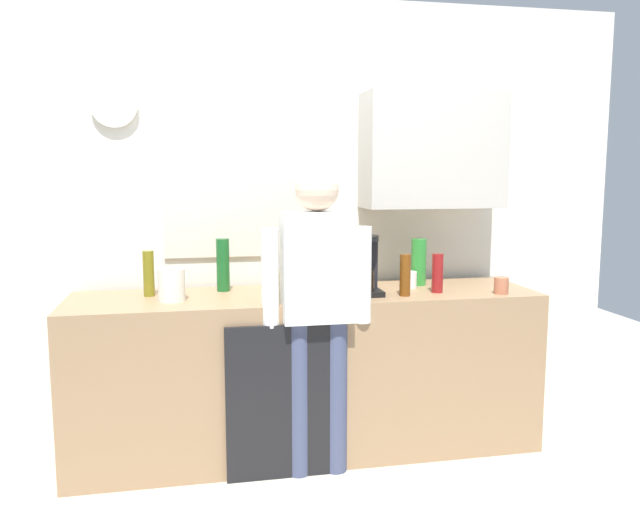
{
  "coord_description": "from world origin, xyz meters",
  "views": [
    {
      "loc": [
        -0.61,
        -3.11,
        1.58
      ],
      "look_at": [
        0.07,
        0.25,
        1.12
      ],
      "focal_mm": 35.47,
      "sensor_mm": 36.0,
      "label": 1
    }
  ],
  "objects_px": {
    "bottle_amber_beer": "(405,275)",
    "bottle_olive_oil": "(149,273)",
    "bottle_red_vinegar": "(437,273)",
    "storage_canister": "(171,285)",
    "bottle_dark_sauce": "(318,277)",
    "person_at_sink": "(317,296)",
    "dish_soap": "(276,285)",
    "bottle_green_wine": "(223,265)",
    "mixing_bowl": "(347,279)",
    "bottle_clear_soda": "(419,262)",
    "cup_terracotta_mug": "(501,286)",
    "coffee_maker": "(362,268)",
    "potted_plant": "(331,276)",
    "cup_white_mug": "(410,280)"
  },
  "relations": [
    {
      "from": "bottle_olive_oil",
      "to": "cup_terracotta_mug",
      "type": "height_order",
      "value": "bottle_olive_oil"
    },
    {
      "from": "bottle_red_vinegar",
      "to": "dish_soap",
      "type": "distance_m",
      "value": 0.91
    },
    {
      "from": "bottle_amber_beer",
      "to": "bottle_olive_oil",
      "type": "height_order",
      "value": "bottle_olive_oil"
    },
    {
      "from": "bottle_dark_sauce",
      "to": "bottle_olive_oil",
      "type": "bearing_deg",
      "value": 174.08
    },
    {
      "from": "mixing_bowl",
      "to": "dish_soap",
      "type": "bearing_deg",
      "value": -145.29
    },
    {
      "from": "potted_plant",
      "to": "storage_canister",
      "type": "xyz_separation_m",
      "value": [
        -0.83,
        0.16,
        -0.05
      ]
    },
    {
      "from": "bottle_red_vinegar",
      "to": "storage_canister",
      "type": "height_order",
      "value": "bottle_red_vinegar"
    },
    {
      "from": "bottle_olive_oil",
      "to": "bottle_clear_soda",
      "type": "xyz_separation_m",
      "value": [
        1.56,
        0.04,
        0.01
      ]
    },
    {
      "from": "potted_plant",
      "to": "bottle_olive_oil",
      "type": "bearing_deg",
      "value": 161.61
    },
    {
      "from": "bottle_clear_soda",
      "to": "bottle_red_vinegar",
      "type": "height_order",
      "value": "bottle_clear_soda"
    },
    {
      "from": "bottle_red_vinegar",
      "to": "storage_canister",
      "type": "distance_m",
      "value": 1.46
    },
    {
      "from": "bottle_green_wine",
      "to": "bottle_red_vinegar",
      "type": "distance_m",
      "value": 1.21
    },
    {
      "from": "bottle_olive_oil",
      "to": "bottle_dark_sauce",
      "type": "xyz_separation_m",
      "value": [
        0.92,
        -0.1,
        -0.04
      ]
    },
    {
      "from": "bottle_green_wine",
      "to": "cup_terracotta_mug",
      "type": "distance_m",
      "value": 1.57
    },
    {
      "from": "bottle_clear_soda",
      "to": "cup_white_mug",
      "type": "relative_size",
      "value": 2.95
    },
    {
      "from": "bottle_red_vinegar",
      "to": "cup_terracotta_mug",
      "type": "xyz_separation_m",
      "value": [
        0.34,
        -0.1,
        -0.06
      ]
    },
    {
      "from": "potted_plant",
      "to": "person_at_sink",
      "type": "bearing_deg",
      "value": -137.42
    },
    {
      "from": "potted_plant",
      "to": "bottle_red_vinegar",
      "type": "bearing_deg",
      "value": 9.33
    },
    {
      "from": "bottle_amber_beer",
      "to": "person_at_sink",
      "type": "xyz_separation_m",
      "value": [
        -0.52,
        -0.13,
        -0.07
      ]
    },
    {
      "from": "cup_terracotta_mug",
      "to": "cup_white_mug",
      "type": "bearing_deg",
      "value": 147.68
    },
    {
      "from": "bottle_dark_sauce",
      "to": "bottle_red_vinegar",
      "type": "xyz_separation_m",
      "value": [
        0.66,
        -0.12,
        0.02
      ]
    },
    {
      "from": "bottle_green_wine",
      "to": "dish_soap",
      "type": "xyz_separation_m",
      "value": [
        0.26,
        -0.29,
        -0.07
      ]
    },
    {
      "from": "cup_terracotta_mug",
      "to": "storage_canister",
      "type": "relative_size",
      "value": 0.54
    },
    {
      "from": "dish_soap",
      "to": "bottle_green_wine",
      "type": "bearing_deg",
      "value": 131.98
    },
    {
      "from": "bottle_olive_oil",
      "to": "bottle_red_vinegar",
      "type": "relative_size",
      "value": 1.14
    },
    {
      "from": "bottle_dark_sauce",
      "to": "mixing_bowl",
      "type": "relative_size",
      "value": 0.82
    },
    {
      "from": "cup_terracotta_mug",
      "to": "potted_plant",
      "type": "relative_size",
      "value": 0.4
    },
    {
      "from": "mixing_bowl",
      "to": "potted_plant",
      "type": "height_order",
      "value": "potted_plant"
    },
    {
      "from": "bottle_dark_sauce",
      "to": "person_at_sink",
      "type": "distance_m",
      "value": 0.32
    },
    {
      "from": "bottle_dark_sauce",
      "to": "bottle_clear_soda",
      "type": "distance_m",
      "value": 0.66
    },
    {
      "from": "bottle_green_wine",
      "to": "bottle_dark_sauce",
      "type": "xyz_separation_m",
      "value": [
        0.52,
        -0.17,
        -0.06
      ]
    },
    {
      "from": "coffee_maker",
      "to": "bottle_olive_oil",
      "type": "relative_size",
      "value": 1.32
    },
    {
      "from": "bottle_clear_soda",
      "to": "bottle_red_vinegar",
      "type": "relative_size",
      "value": 1.27
    },
    {
      "from": "bottle_olive_oil",
      "to": "cup_terracotta_mug",
      "type": "bearing_deg",
      "value": -9.38
    },
    {
      "from": "bottle_green_wine",
      "to": "bottle_clear_soda",
      "type": "bearing_deg",
      "value": -1.74
    },
    {
      "from": "bottle_red_vinegar",
      "to": "person_at_sink",
      "type": "relative_size",
      "value": 0.14
    },
    {
      "from": "coffee_maker",
      "to": "bottle_red_vinegar",
      "type": "height_order",
      "value": "coffee_maker"
    },
    {
      "from": "coffee_maker",
      "to": "dish_soap",
      "type": "xyz_separation_m",
      "value": [
        -0.48,
        -0.05,
        -0.07
      ]
    },
    {
      "from": "bottle_dark_sauce",
      "to": "person_at_sink",
      "type": "relative_size",
      "value": 0.11
    },
    {
      "from": "mixing_bowl",
      "to": "bottle_amber_beer",
      "type": "bearing_deg",
      "value": -57.82
    },
    {
      "from": "cup_white_mug",
      "to": "mixing_bowl",
      "type": "distance_m",
      "value": 0.37
    },
    {
      "from": "bottle_amber_beer",
      "to": "bottle_dark_sauce",
      "type": "bearing_deg",
      "value": 159.01
    },
    {
      "from": "person_at_sink",
      "to": "bottle_dark_sauce",
      "type": "bearing_deg",
      "value": 82.87
    },
    {
      "from": "bottle_amber_beer",
      "to": "dish_soap",
      "type": "distance_m",
      "value": 0.71
    },
    {
      "from": "potted_plant",
      "to": "storage_canister",
      "type": "height_order",
      "value": "potted_plant"
    },
    {
      "from": "bottle_green_wine",
      "to": "mixing_bowl",
      "type": "bearing_deg",
      "value": 2.42
    },
    {
      "from": "bottle_amber_beer",
      "to": "bottle_olive_oil",
      "type": "bearing_deg",
      "value": 168.92
    },
    {
      "from": "person_at_sink",
      "to": "potted_plant",
      "type": "bearing_deg",
      "value": 47.36
    },
    {
      "from": "cup_terracotta_mug",
      "to": "mixing_bowl",
      "type": "relative_size",
      "value": 0.42
    },
    {
      "from": "cup_terracotta_mug",
      "to": "cup_white_mug",
      "type": "xyz_separation_m",
      "value": [
        -0.44,
        0.28,
        0.0
      ]
    }
  ]
}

